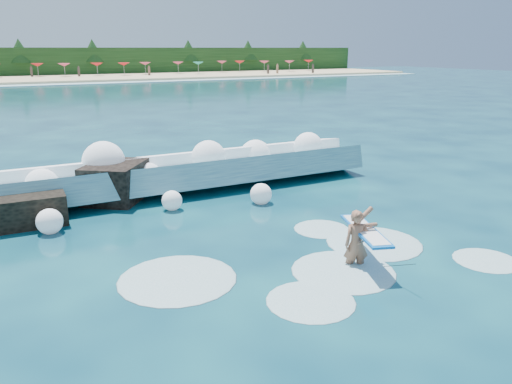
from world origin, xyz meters
TOP-DOWN VIEW (x-y plane):
  - ground at (0.00, 0.00)m, footprint 200.00×200.00m
  - beach at (0.00, 78.00)m, footprint 140.00×20.00m
  - wet_band at (0.00, 67.00)m, footprint 140.00×5.00m
  - treeline at (0.00, 88.00)m, footprint 140.00×4.00m
  - breaking_wave at (-0.65, 7.37)m, footprint 18.00×2.80m
  - rock_cluster at (-4.20, 6.62)m, footprint 8.54×3.29m
  - surfer_with_board at (2.66, -0.89)m, footprint 1.23×2.83m
  - wave_spray at (-0.67, 7.30)m, footprint 15.42×4.31m
  - surf_foam at (1.69, -0.34)m, footprint 8.97×5.18m
  - beach_umbrellas at (-0.02, 80.23)m, footprint 113.10×6.80m

SIDE VIEW (x-z plane):
  - ground at x=0.00m, z-range 0.00..0.00m
  - surf_foam at x=1.69m, z-range -0.07..0.07m
  - wet_band at x=0.00m, z-range 0.00..0.08m
  - beach at x=0.00m, z-range 0.00..0.40m
  - rock_cluster at x=-4.20m, z-range -0.27..1.19m
  - breaking_wave at x=-0.65m, z-range -0.23..1.32m
  - surfer_with_board at x=2.66m, z-range -0.21..1.41m
  - wave_spray at x=-0.67m, z-range -0.01..1.94m
  - beach_umbrellas at x=-0.02m, z-range 2.00..2.50m
  - treeline at x=0.00m, z-range 0.00..5.00m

